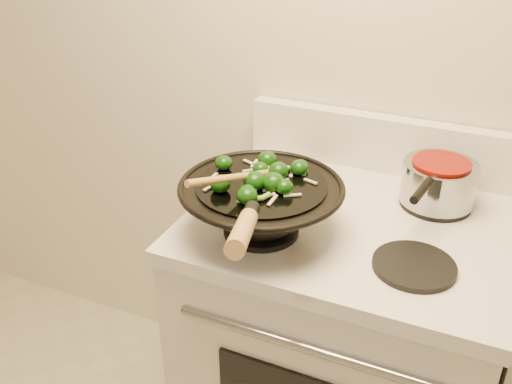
% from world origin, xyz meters
% --- Properties ---
extents(stove, '(0.78, 0.67, 1.08)m').
position_xyz_m(stove, '(-0.00, 1.17, 0.47)').
color(stove, white).
rests_on(stove, ground).
extents(wok, '(0.38, 0.62, 0.25)m').
position_xyz_m(wok, '(-0.18, 1.02, 1.00)').
color(wok, black).
rests_on(wok, stove).
extents(stirfry, '(0.25, 0.23, 0.04)m').
position_xyz_m(stirfry, '(-0.18, 1.02, 1.07)').
color(stirfry, '#0C3408').
rests_on(stirfry, wok).
extents(wooden_spoon, '(0.13, 0.28, 0.09)m').
position_xyz_m(wooden_spoon, '(-0.20, 1.00, 1.08)').
color(wooden_spoon, '#A67941').
rests_on(wooden_spoon, wok).
extents(saucepan, '(0.19, 0.30, 0.11)m').
position_xyz_m(saucepan, '(0.18, 1.32, 0.99)').
color(saucepan, '#909398').
rests_on(saucepan, stove).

